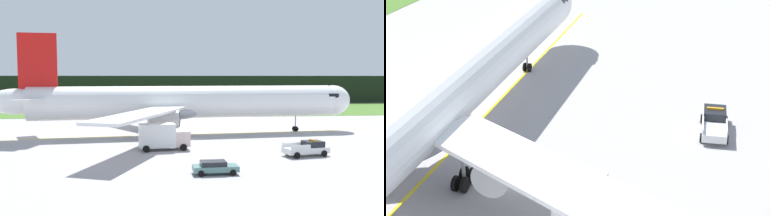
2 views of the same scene
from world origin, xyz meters
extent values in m
plane|color=#A19D9F|center=(0.00, 0.00, 0.00)|extent=(320.00, 320.00, 0.00)
cube|color=#456E29|center=(0.00, 56.27, 0.02)|extent=(320.00, 44.61, 0.04)
cube|color=black|center=(0.00, 83.81, 4.96)|extent=(288.00, 7.46, 9.91)
cube|color=yellow|center=(1.01, 6.25, 0.00)|extent=(79.81, 8.46, 0.01)
cylinder|color=white|center=(1.01, 6.25, 5.38)|extent=(50.40, 10.34, 5.27)
ellipsoid|color=white|center=(26.99, 8.90, 5.38)|extent=(6.30, 5.83, 5.27)
ellipsoid|color=white|center=(-25.49, 3.54, 5.77)|extent=(8.79, 4.79, 3.95)
ellipsoid|color=#A6A9B9|center=(-1.48, 5.99, 3.93)|extent=(10.82, 6.55, 2.90)
cube|color=black|center=(25.74, 8.78, 6.30)|extent=(2.30, 5.16, 0.70)
cube|color=white|center=(-8.67, 18.31, 4.72)|extent=(16.67, 22.70, 0.35)
cylinder|color=#B5B5B5|center=(-4.78, 12.93, 3.39)|extent=(4.66, 3.12, 2.68)
cylinder|color=black|center=(-2.54, 13.15, 3.39)|extent=(0.37, 2.47, 2.47)
cube|color=white|center=(-6.03, -7.52, 4.72)|extent=(12.74, 23.99, 0.35)
cylinder|color=#B5B5B5|center=(-3.31, -1.47, 3.39)|extent=(4.66, 3.12, 2.68)
cylinder|color=black|center=(-1.07, -1.24, 3.39)|extent=(0.37, 2.47, 2.47)
cube|color=red|center=(-22.22, 3.87, 11.29)|extent=(5.71, 1.02, 9.72)
cube|color=white|center=(-23.07, 7.24, 6.30)|extent=(5.26, 7.10, 0.28)
cube|color=white|center=(-22.37, 0.40, 6.30)|extent=(4.18, 6.95, 0.28)
cylinder|color=gray|center=(19.96, 8.18, 1.82)|extent=(0.20, 0.20, 2.75)
cylinder|color=black|center=(19.93, 8.44, 0.45)|extent=(0.92, 0.31, 0.90)
cylinder|color=black|center=(19.99, 7.93, 0.45)|extent=(0.92, 0.31, 0.90)
cylinder|color=gray|center=(-2.83, 9.30, 1.97)|extent=(0.28, 0.28, 2.75)
cylinder|color=black|center=(-2.09, 9.02, 0.60)|extent=(1.22, 0.42, 1.20)
cylinder|color=black|center=(-2.17, 9.72, 0.60)|extent=(1.22, 0.42, 1.20)
cylinder|color=black|center=(-3.49, 8.88, 0.60)|extent=(1.22, 0.42, 1.20)
cylinder|color=black|center=(-3.56, 9.57, 0.60)|extent=(1.22, 0.42, 1.20)
cylinder|color=gray|center=(-2.13, 2.48, 1.97)|extent=(0.28, 0.28, 2.75)
cylinder|color=black|center=(-1.47, 2.90, 0.60)|extent=(1.22, 0.42, 1.20)
cylinder|color=black|center=(-1.40, 2.21, 0.60)|extent=(1.22, 0.42, 1.20)
cylinder|color=black|center=(-2.86, 2.76, 0.60)|extent=(1.22, 0.42, 1.20)
cylinder|color=black|center=(-2.79, 2.06, 0.60)|extent=(1.22, 0.42, 1.20)
cube|color=silver|center=(13.57, -12.98, 0.73)|extent=(5.76, 3.16, 0.70)
cube|color=black|center=(14.53, -12.77, 1.43)|extent=(2.53, 2.31, 0.70)
cube|color=silver|center=(12.09, -12.29, 1.31)|extent=(2.58, 0.64, 0.45)
cube|color=silver|center=(12.50, -14.21, 1.31)|extent=(2.58, 0.64, 0.45)
cube|color=orange|center=(14.53, -12.77, 1.86)|extent=(0.50, 1.46, 0.16)
cylinder|color=black|center=(15.17, -11.56, 0.38)|extent=(0.79, 0.39, 0.76)
cylinder|color=black|center=(15.60, -13.62, 0.38)|extent=(0.79, 0.39, 0.76)
cylinder|color=black|center=(11.54, -12.33, 0.38)|extent=(0.79, 0.39, 0.76)
cylinder|color=black|center=(11.98, -14.39, 0.38)|extent=(0.79, 0.39, 0.76)
cube|color=beige|center=(-1.03, -7.09, 1.45)|extent=(2.24, 2.66, 2.00)
cube|color=white|center=(-4.22, -7.58, 1.95)|extent=(4.88, 3.07, 3.00)
cylinder|color=#99999E|center=(-3.32, -7.44, 0.36)|extent=(0.78, 0.22, 1.04)
cylinder|color=#99999E|center=(-5.12, -7.72, 0.36)|extent=(0.78, 0.22, 1.04)
cylinder|color=black|center=(-1.21, -5.90, 0.45)|extent=(0.93, 0.39, 0.90)
cylinder|color=black|center=(-0.84, -8.27, 0.45)|extent=(0.93, 0.39, 0.90)
cylinder|color=black|center=(-5.98, -6.64, 0.45)|extent=(0.93, 0.39, 0.90)
cylinder|color=black|center=(-5.62, -9.01, 0.45)|extent=(0.93, 0.39, 0.90)
cube|color=slate|center=(1.40, -20.77, 0.57)|extent=(4.49, 1.98, 0.55)
cube|color=black|center=(1.18, -20.78, 1.08)|extent=(2.54, 1.69, 0.45)
cylinder|color=black|center=(2.91, -19.79, 0.30)|extent=(0.61, 0.20, 0.60)
cylinder|color=black|center=(2.98, -21.64, 0.30)|extent=(0.61, 0.20, 0.60)
cylinder|color=black|center=(-0.18, -19.91, 0.30)|extent=(0.61, 0.20, 0.60)
cylinder|color=black|center=(-0.11, -21.76, 0.30)|extent=(0.61, 0.20, 0.60)
camera|label=1|loc=(-4.43, -58.56, 9.49)|focal=37.04mm
camera|label=2|loc=(-38.16, -21.56, 26.90)|focal=62.27mm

